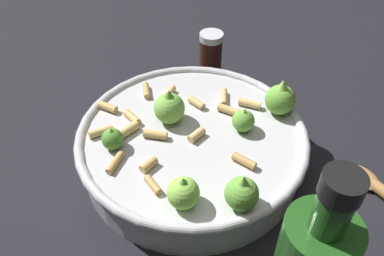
# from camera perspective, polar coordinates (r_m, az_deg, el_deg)

# --- Properties ---
(ground_plane) EXTENTS (2.40, 2.40, 0.00)m
(ground_plane) POSITION_cam_1_polar(r_m,az_deg,el_deg) (0.57, -0.00, -4.89)
(ground_plane) COLOR black
(cooking_pan) EXTENTS (0.31, 0.31, 0.11)m
(cooking_pan) POSITION_cam_1_polar(r_m,az_deg,el_deg) (0.54, 0.14, -2.39)
(cooking_pan) COLOR #B7B7BC
(cooking_pan) RESTS_ON ground
(pepper_shaker) EXTENTS (0.04, 0.04, 0.09)m
(pepper_shaker) POSITION_cam_1_polar(r_m,az_deg,el_deg) (0.71, 2.72, 10.43)
(pepper_shaker) COLOR #33140F
(pepper_shaker) RESTS_ON ground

